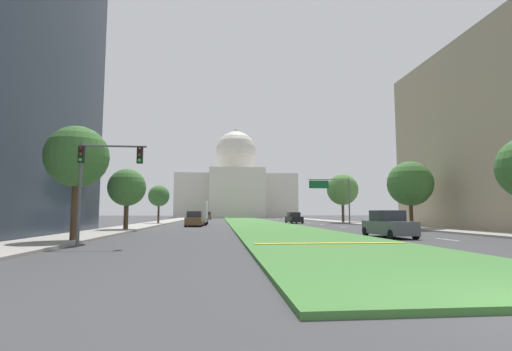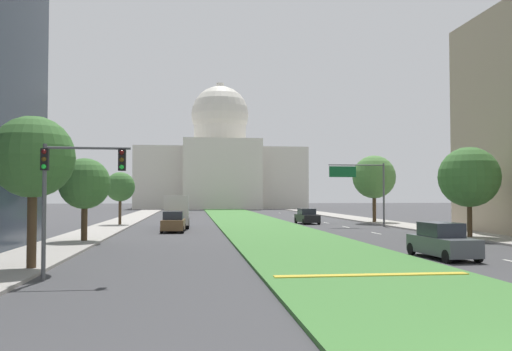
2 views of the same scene
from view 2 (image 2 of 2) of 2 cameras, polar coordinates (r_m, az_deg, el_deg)
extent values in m
plane|color=#3D3D3F|center=(69.68, -1.18, -4.74)|extent=(270.94, 270.94, 0.00)
cube|color=#427A38|center=(63.56, -0.63, -4.94)|extent=(8.53, 110.84, 0.14)
cube|color=gold|center=(21.46, 12.27, -10.30)|extent=(7.67, 0.50, 0.04)
cube|color=silver|center=(37.90, 17.53, -6.89)|extent=(0.16, 2.40, 0.01)
cube|color=silver|center=(46.65, 12.69, -6.01)|extent=(0.16, 2.40, 0.01)
cube|color=silver|center=(55.18, 9.55, -5.41)|extent=(0.16, 2.40, 0.01)
cube|color=silver|center=(62.82, 7.49, -5.01)|extent=(0.16, 2.40, 0.01)
cube|color=silver|center=(78.40, 4.57, -4.44)|extent=(0.16, 2.40, 0.01)
cube|color=silver|center=(81.64, 4.11, -4.34)|extent=(0.16, 2.40, 0.01)
cube|color=silver|center=(94.98, 2.54, -4.03)|extent=(0.16, 2.40, 0.01)
cube|color=#9E9991|center=(57.59, -14.99, -5.16)|extent=(4.00, 110.84, 0.15)
cube|color=#9E9991|center=(61.11, 14.20, -4.98)|extent=(4.00, 110.84, 0.15)
cube|color=beige|center=(131.08, -3.87, -0.34)|extent=(39.94, 19.76, 14.37)
cube|color=beige|center=(119.24, -3.56, 0.17)|extent=(17.57, 4.00, 15.80)
cylinder|color=beige|center=(131.78, -3.86, 4.11)|extent=(12.70, 12.70, 6.09)
sphere|color=beige|center=(132.49, -3.85, 6.47)|extent=(14.03, 14.03, 14.03)
cylinder|color=beige|center=(133.57, -3.85, 9.15)|extent=(1.80, 1.80, 3.00)
cylinder|color=#515456|center=(21.87, -21.64, -3.63)|extent=(0.16, 0.16, 5.20)
cube|color=black|center=(21.90, -21.57, 1.61)|extent=(0.28, 0.24, 0.84)
sphere|color=#510F0F|center=(21.79, -21.65, 2.37)|extent=(0.18, 0.18, 0.18)
sphere|color=#4C380F|center=(21.77, -21.66, 1.63)|extent=(0.18, 0.18, 0.18)
sphere|color=#1ED838|center=(21.75, -21.67, 0.89)|extent=(0.18, 0.18, 0.18)
cylinder|color=#515456|center=(21.58, -17.44, 2.81)|extent=(3.20, 0.10, 0.10)
cube|color=black|center=(21.35, -14.07, 1.61)|extent=(0.28, 0.24, 0.84)
sphere|color=#510F0F|center=(21.24, -14.11, 2.39)|extent=(0.18, 0.18, 0.18)
sphere|color=#4C380F|center=(21.22, -14.12, 1.64)|extent=(0.18, 0.18, 0.18)
sphere|color=#1ED838|center=(21.20, -14.12, 0.88)|extent=(0.18, 0.18, 0.18)
cylinder|color=#515456|center=(56.49, 13.45, -2.01)|extent=(0.20, 0.20, 6.50)
cylinder|color=#515456|center=(55.63, 10.63, 1.11)|extent=(5.80, 0.12, 0.12)
cube|color=#146033|center=(55.13, 9.21, 0.40)|extent=(2.80, 0.08, 1.10)
cylinder|color=#4C3823|center=(24.77, -22.76, -4.91)|extent=(0.39, 0.39, 3.91)
sphere|color=#3D7033|center=(24.79, -22.67, 1.85)|extent=(3.51, 3.51, 3.51)
cylinder|color=#4C3823|center=(38.29, -17.82, -4.54)|extent=(0.42, 0.42, 3.06)
sphere|color=#3D7033|center=(38.26, -17.78, -0.82)|extent=(3.48, 3.48, 3.48)
cylinder|color=#4C3823|center=(42.66, 21.80, -4.04)|extent=(0.37, 0.37, 3.34)
sphere|color=#3D7033|center=(42.65, 21.74, -0.15)|extent=(4.47, 4.47, 4.47)
cylinder|color=#4C3823|center=(57.74, -14.29, -3.62)|extent=(0.30, 0.30, 3.25)
sphere|color=#3D7033|center=(57.72, -14.27, -1.17)|extent=(3.07, 3.07, 3.07)
cylinder|color=#4C3823|center=(62.70, 12.49, -3.19)|extent=(0.41, 0.41, 3.95)
sphere|color=#4C7F3D|center=(62.72, 12.46, -0.15)|extent=(4.92, 4.92, 4.92)
cube|color=#4C5156|center=(29.18, 19.27, -7.05)|extent=(2.01, 4.67, 0.88)
cube|color=#282D38|center=(29.28, 19.07, -5.46)|extent=(1.68, 2.28, 0.72)
cylinder|color=black|center=(28.04, 22.59, -7.91)|extent=(0.25, 0.65, 0.64)
cylinder|color=black|center=(27.21, 19.66, -8.13)|extent=(0.25, 0.65, 0.64)
cylinder|color=black|center=(31.21, 18.94, -7.35)|extent=(0.25, 0.65, 0.64)
cylinder|color=black|center=(30.47, 16.23, -7.51)|extent=(0.25, 0.65, 0.64)
cube|color=brown|center=(47.29, -8.78, -5.19)|extent=(2.06, 4.19, 0.88)
cube|color=#282D38|center=(47.09, -8.79, -4.23)|extent=(1.75, 2.04, 0.72)
cylinder|color=black|center=(48.98, -9.68, -5.47)|extent=(0.24, 0.65, 0.64)
cylinder|color=black|center=(48.87, -7.63, -5.49)|extent=(0.24, 0.65, 0.64)
cylinder|color=black|center=(45.78, -10.02, -5.71)|extent=(0.24, 0.65, 0.64)
cylinder|color=black|center=(45.65, -7.83, -5.73)|extent=(0.24, 0.65, 0.64)
cube|color=black|center=(60.30, 5.46, -4.55)|extent=(2.09, 4.45, 0.82)
cube|color=#282D38|center=(60.44, 5.42, -3.84)|extent=(1.74, 2.18, 0.67)
cylinder|color=black|center=(58.89, 6.71, -4.91)|extent=(0.26, 0.65, 0.64)
cylinder|color=black|center=(58.43, 5.12, -4.94)|extent=(0.26, 0.65, 0.64)
cylinder|color=black|center=(62.20, 5.79, -4.76)|extent=(0.26, 0.65, 0.64)
cylinder|color=black|center=(61.76, 4.28, -4.78)|extent=(0.26, 0.65, 0.64)
cube|color=maroon|center=(76.65, -8.47, -3.98)|extent=(2.03, 4.60, 0.88)
cube|color=#282D38|center=(76.45, -8.47, -3.39)|extent=(1.71, 2.24, 0.72)
cylinder|color=black|center=(78.47, -9.11, -4.18)|extent=(0.25, 0.65, 0.64)
cylinder|color=black|center=(78.49, -7.87, -4.19)|extent=(0.25, 0.65, 0.64)
cylinder|color=black|center=(74.85, -9.10, -4.29)|extent=(0.25, 0.65, 0.64)
cylinder|color=black|center=(74.87, -7.81, -4.29)|extent=(0.25, 0.65, 0.64)
cube|color=brown|center=(92.86, -7.83, -3.64)|extent=(1.94, 4.46, 0.90)
cube|color=#282D38|center=(92.67, -7.83, -3.14)|extent=(1.64, 2.17, 0.74)
cylinder|color=black|center=(94.60, -8.35, -3.82)|extent=(0.25, 0.65, 0.64)
cylinder|color=black|center=(94.64, -7.38, -3.83)|extent=(0.25, 0.65, 0.64)
cylinder|color=black|center=(91.11, -8.31, -3.89)|extent=(0.25, 0.65, 0.64)
cylinder|color=black|center=(91.15, -7.30, -3.89)|extent=(0.25, 0.65, 0.64)
cube|color=navy|center=(55.51, -8.35, -3.91)|extent=(2.30, 2.00, 2.20)
cube|color=silver|center=(52.30, -8.44, -3.64)|extent=(2.30, 4.40, 2.80)
cylinder|color=black|center=(55.58, -9.44, -4.93)|extent=(0.30, 0.90, 0.90)
cylinder|color=black|center=(55.53, -7.27, -4.94)|extent=(0.30, 0.90, 0.90)
cylinder|color=black|center=(51.29, -9.66, -5.17)|extent=(0.30, 0.90, 0.90)
cylinder|color=black|center=(51.24, -7.30, -5.19)|extent=(0.30, 0.90, 0.90)
camera|label=1|loc=(2.75, 32.68, -36.35)|focal=26.19mm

